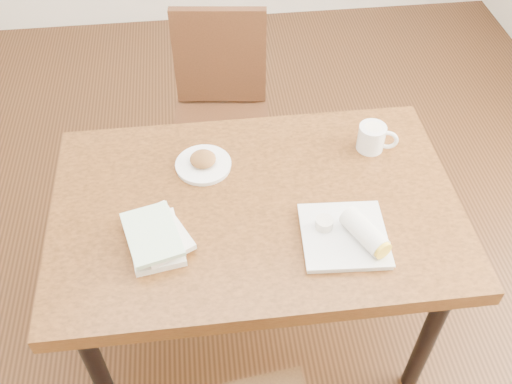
{
  "coord_description": "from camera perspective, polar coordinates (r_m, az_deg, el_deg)",
  "views": [
    {
      "loc": [
        -0.15,
        -1.23,
        2.12
      ],
      "look_at": [
        0.0,
        0.0,
        0.8
      ],
      "focal_mm": 40.0,
      "sensor_mm": 36.0,
      "label": 1
    }
  ],
  "objects": [
    {
      "name": "chair_far",
      "position": [
        2.55,
        -3.56,
        8.63
      ],
      "size": [
        0.47,
        0.47,
        0.95
      ],
      "color": "#442413",
      "rests_on": "ground"
    },
    {
      "name": "table",
      "position": [
        1.91,
        0.0,
        -2.63
      ],
      "size": [
        1.32,
        0.86,
        0.75
      ],
      "color": "brown",
      "rests_on": "ground"
    },
    {
      "name": "plate_scone",
      "position": [
        1.96,
        -5.3,
        2.93
      ],
      "size": [
        0.19,
        0.19,
        0.06
      ],
      "color": "white",
      "rests_on": "table"
    },
    {
      "name": "coffee_mug",
      "position": [
        2.04,
        11.59,
        5.39
      ],
      "size": [
        0.14,
        0.1,
        0.1
      ],
      "color": "white",
      "rests_on": "table"
    },
    {
      "name": "plate_burrito",
      "position": [
        1.75,
        9.4,
        -4.2
      ],
      "size": [
        0.27,
        0.27,
        0.09
      ],
      "color": "white",
      "rests_on": "table"
    },
    {
      "name": "ground",
      "position": [
        2.46,
        0.0,
        -12.94
      ],
      "size": [
        4.0,
        5.0,
        0.01
      ],
      "primitive_type": "cube",
      "color": "#472814",
      "rests_on": "ground"
    },
    {
      "name": "book_stack",
      "position": [
        1.75,
        -10.01,
        -4.43
      ],
      "size": [
        0.23,
        0.26,
        0.06
      ],
      "color": "white",
      "rests_on": "table"
    }
  ]
}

